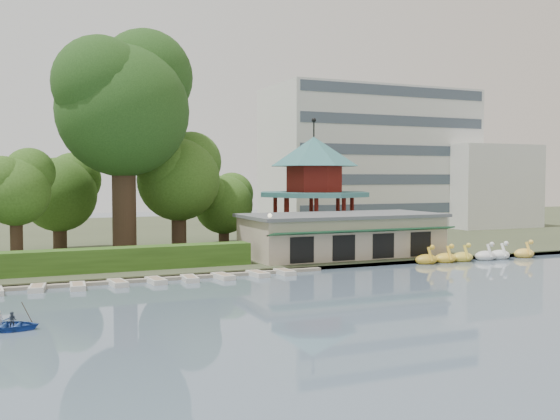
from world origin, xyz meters
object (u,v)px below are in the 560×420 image
boathouse (342,234)px  pavilion (314,179)px  dock (108,281)px  rowboat_with_passengers (6,321)px  big_tree (124,99)px

boathouse → pavilion: size_ratio=1.38×
pavilion → dock: bearing=-148.3°
rowboat_with_passengers → pavilion: bearing=41.5°
pavilion → rowboat_with_passengers: bearing=-138.5°
dock → pavilion: 29.14m
big_tree → rowboat_with_passengers: bearing=-112.8°
pavilion → big_tree: size_ratio=0.64×
boathouse → rowboat_with_passengers: (-28.64, -17.13, -1.90)m
dock → boathouse: bearing=12.2°
boathouse → rowboat_with_passengers: 33.43m
boathouse → big_tree: bearing=161.7°
dock → pavilion: (24.00, 14.80, 7.36)m
pavilion → rowboat_with_passengers: (-30.64, -27.16, -7.02)m
boathouse → pavilion: 11.43m
pavilion → rowboat_with_passengers: 41.54m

